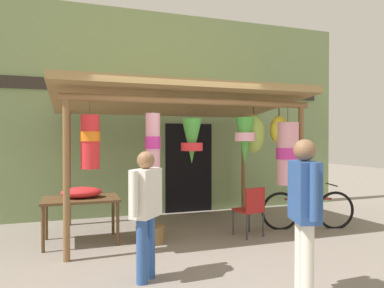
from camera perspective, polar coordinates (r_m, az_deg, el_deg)
ground_plane at (r=5.56m, az=-2.41°, el=-16.49°), size 30.00×30.00×0.00m
shop_facade at (r=7.90m, az=-7.76°, el=4.95°), size 9.76×0.29×4.46m
market_stall_canopy at (r=6.14m, az=-0.30°, el=4.93°), size 4.23×2.61×2.53m
display_table at (r=5.96m, az=-17.51°, el=-9.02°), size 1.17×0.78×0.72m
flower_heap_on_table at (r=5.93m, az=-17.29°, el=-7.47°), size 0.63×0.44×0.17m
folding_chair at (r=6.12m, az=9.53°, el=-10.05°), size 0.48×0.48×0.84m
wicker_basket_by_table at (r=5.85m, az=-6.80°, el=-14.28°), size 0.45×0.45×0.26m
parked_bicycle at (r=6.94m, az=18.22°, el=-10.09°), size 1.71×0.57×0.92m
vendor_in_orange at (r=3.81m, az=17.71°, el=-9.48°), size 0.32×0.57×1.65m
customer_foreground at (r=4.19m, az=-7.48°, el=-9.79°), size 0.43×0.47×1.51m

